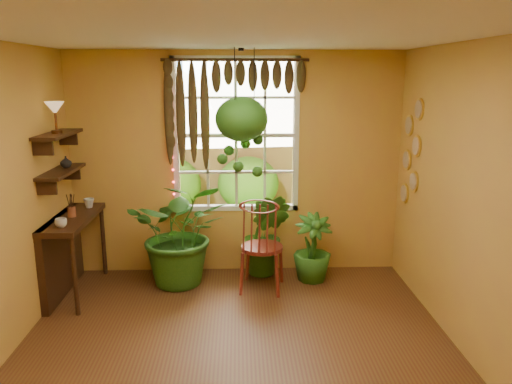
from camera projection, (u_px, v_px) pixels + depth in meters
floor at (237, 370)px, 4.18m from camera, size 4.50×4.50×0.00m
ceiling at (234, 33)px, 3.56m from camera, size 4.50×4.50×0.00m
wall_back at (236, 164)px, 6.06m from camera, size 4.00×0.00×4.00m
wall_right at (488, 213)px, 3.94m from camera, size 0.00×4.50×4.50m
window at (236, 135)px, 6.01m from camera, size 1.52×0.10×1.86m
valance_vine at (228, 87)px, 5.76m from camera, size 1.70×0.12×1.10m
string_lights at (172, 132)px, 5.88m from camera, size 0.03×0.03×1.54m
wall_plates at (411, 153)px, 5.64m from camera, size 0.04×0.32×1.10m
counter_ledge at (65, 246)px, 5.54m from camera, size 0.40×1.20×0.90m
shelf_lower at (61, 172)px, 5.35m from camera, size 0.25×0.90×0.04m
shelf_upper at (58, 134)px, 5.26m from camera, size 0.25×0.90×0.04m
backyard at (248, 129)px, 10.58m from camera, size 14.00×10.00×12.00m
windsor_chair at (262, 259)px, 5.67m from camera, size 0.56×0.58×1.28m
potted_plant_left at (182, 232)px, 5.79m from camera, size 1.15×1.00×1.26m
potted_plant_mid at (266, 234)px, 6.07m from camera, size 0.70×0.63×1.04m
potted_plant_right at (312, 248)px, 5.93m from camera, size 0.52×0.52×0.81m
hanging_basket at (242, 125)px, 5.56m from camera, size 0.59×0.59×1.42m
cup_a at (61, 223)px, 5.06m from camera, size 0.15×0.15×0.09m
cup_b at (89, 203)px, 5.81m from camera, size 0.12×0.12×0.11m
brush_jar at (71, 205)px, 5.43m from camera, size 0.09×0.09×0.32m
shelf_vase at (66, 162)px, 5.48m from camera, size 0.16×0.16×0.13m
tiffany_lamp at (55, 110)px, 5.13m from camera, size 0.20×0.20×0.33m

